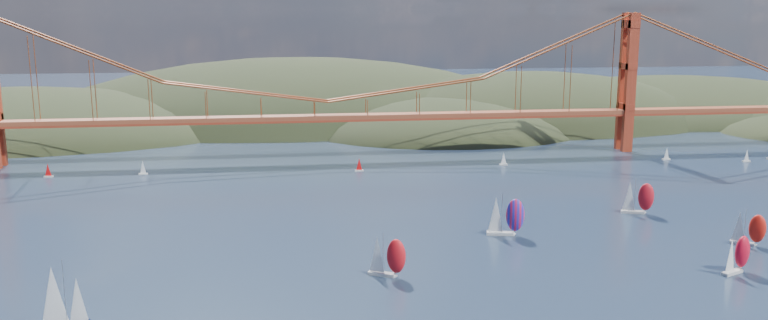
{
  "coord_description": "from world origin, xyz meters",
  "views": [
    {
      "loc": [
        -17.75,
        -102.96,
        56.3
      ],
      "look_at": [
        9.16,
        90.0,
        16.96
      ],
      "focal_mm": 35.0,
      "sensor_mm": 36.0,
      "label": 1
    }
  ],
  "objects_px": {
    "racer_1": "(736,254)",
    "racer_rwb": "(505,216)",
    "racer_3": "(637,197)",
    "racer_2": "(748,228)",
    "racer_0": "(386,256)",
    "sloop_navy": "(61,299)"
  },
  "relations": [
    {
      "from": "racer_1",
      "to": "racer_rwb",
      "type": "distance_m",
      "value": 53.59
    },
    {
      "from": "racer_3",
      "to": "racer_1",
      "type": "bearing_deg",
      "value": -73.71
    },
    {
      "from": "racer_1",
      "to": "racer_2",
      "type": "distance_m",
      "value": 23.27
    },
    {
      "from": "racer_0",
      "to": "racer_2",
      "type": "relative_size",
      "value": 1.08
    },
    {
      "from": "racer_2",
      "to": "sloop_navy",
      "type": "bearing_deg",
      "value": -134.28
    },
    {
      "from": "racer_0",
      "to": "racer_rwb",
      "type": "height_order",
      "value": "racer_rwb"
    },
    {
      "from": "racer_1",
      "to": "racer_3",
      "type": "xyz_separation_m",
      "value": [
        1.41,
        48.82,
        0.39
      ]
    },
    {
      "from": "racer_2",
      "to": "racer_rwb",
      "type": "relative_size",
      "value": 0.82
    },
    {
      "from": "racer_3",
      "to": "racer_2",
      "type": "bearing_deg",
      "value": -48.78
    },
    {
      "from": "racer_2",
      "to": "racer_3",
      "type": "bearing_deg",
      "value": 148.38
    },
    {
      "from": "racer_1",
      "to": "racer_2",
      "type": "relative_size",
      "value": 1.03
    },
    {
      "from": "racer_3",
      "to": "racer_rwb",
      "type": "bearing_deg",
      "value": -142.98
    },
    {
      "from": "sloop_navy",
      "to": "racer_0",
      "type": "bearing_deg",
      "value": 16.12
    },
    {
      "from": "sloop_navy",
      "to": "racer_1",
      "type": "bearing_deg",
      "value": 3.26
    },
    {
      "from": "racer_0",
      "to": "racer_3",
      "type": "height_order",
      "value": "racer_3"
    },
    {
      "from": "sloop_navy",
      "to": "racer_1",
      "type": "relative_size",
      "value": 1.43
    },
    {
      "from": "racer_3",
      "to": "racer_rwb",
      "type": "height_order",
      "value": "racer_rwb"
    },
    {
      "from": "racer_0",
      "to": "racer_3",
      "type": "relative_size",
      "value": 0.97
    },
    {
      "from": "racer_0",
      "to": "racer_1",
      "type": "height_order",
      "value": "racer_0"
    },
    {
      "from": "racer_0",
      "to": "racer_rwb",
      "type": "bearing_deg",
      "value": 64.0
    },
    {
      "from": "racer_0",
      "to": "racer_1",
      "type": "distance_m",
      "value": 75.89
    },
    {
      "from": "racer_1",
      "to": "racer_3",
      "type": "distance_m",
      "value": 48.84
    }
  ]
}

